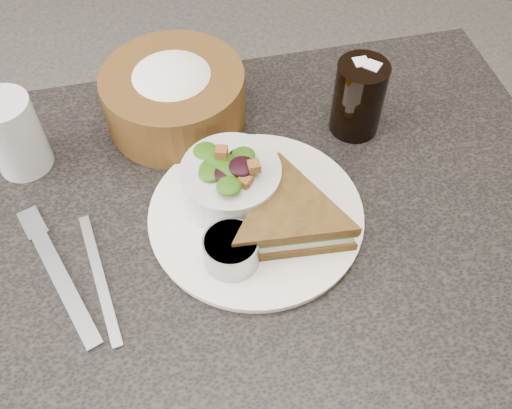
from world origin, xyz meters
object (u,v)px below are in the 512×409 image
object	(u,v)px
dressing_ramekin	(231,250)
water_glass	(14,135)
sandwich	(290,218)
cola_glass	(359,95)
salad_bowl	(231,178)
dinner_plate	(256,215)
dining_table	(230,356)
bread_basket	(174,90)

from	to	relation	value
dressing_ramekin	water_glass	size ratio (longest dim) A/B	0.60
sandwich	cola_glass	world-z (taller)	cola_glass
salad_bowl	water_glass	bearing A→B (deg)	154.22
dinner_plate	dressing_ramekin	bearing A→B (deg)	-125.43
sandwich	salad_bowl	size ratio (longest dim) A/B	1.38
dinner_plate	sandwich	bearing A→B (deg)	-43.05
dining_table	bread_basket	xyz separation A→B (m)	(-0.02, 0.24, 0.43)
water_glass	dining_table	bearing A→B (deg)	-38.67
cola_glass	dressing_ramekin	bearing A→B (deg)	-138.80
salad_bowl	water_glass	xyz separation A→B (m)	(-0.27, 0.13, 0.01)
dressing_ramekin	dinner_plate	bearing A→B (deg)	54.57
dinner_plate	dressing_ramekin	distance (m)	0.08
dressing_ramekin	water_glass	distance (m)	0.34
sandwich	bread_basket	world-z (taller)	bread_basket
sandwich	cola_glass	xyz separation A→B (m)	(0.14, 0.17, 0.03)
dressing_ramekin	bread_basket	size ratio (longest dim) A/B	0.33
sandwich	salad_bowl	bearing A→B (deg)	136.64
sandwich	water_glass	world-z (taller)	water_glass
bread_basket	water_glass	size ratio (longest dim) A/B	1.79
salad_bowl	dressing_ramekin	xyz separation A→B (m)	(-0.02, -0.10, -0.02)
bread_basket	cola_glass	world-z (taller)	cola_glass
sandwich	dressing_ramekin	world-z (taller)	sandwich
bread_basket	sandwich	bearing A→B (deg)	-65.18
salad_bowl	bread_basket	distance (m)	0.18
bread_basket	water_glass	distance (m)	0.23
bread_basket	cola_glass	distance (m)	0.27
dining_table	cola_glass	world-z (taller)	cola_glass
salad_bowl	dressing_ramekin	world-z (taller)	salad_bowl
bread_basket	dining_table	bearing A→B (deg)	-85.02
sandwich	dining_table	bearing A→B (deg)	-178.66
salad_bowl	cola_glass	bearing A→B (deg)	25.77
sandwich	dressing_ramekin	size ratio (longest dim) A/B	2.61
cola_glass	water_glass	size ratio (longest dim) A/B	1.10
dinner_plate	dressing_ramekin	size ratio (longest dim) A/B	4.04
salad_bowl	bread_basket	world-z (taller)	bread_basket
water_glass	salad_bowl	bearing A→B (deg)	-25.78
dining_table	cola_glass	distance (m)	0.52
dinner_plate	cola_glass	world-z (taller)	cola_glass
sandwich	cola_glass	distance (m)	0.22
sandwich	bread_basket	xyz separation A→B (m)	(-0.11, 0.24, 0.02)
dining_table	salad_bowl	size ratio (longest dim) A/B	7.69
dining_table	dressing_ramekin	world-z (taller)	dressing_ramekin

